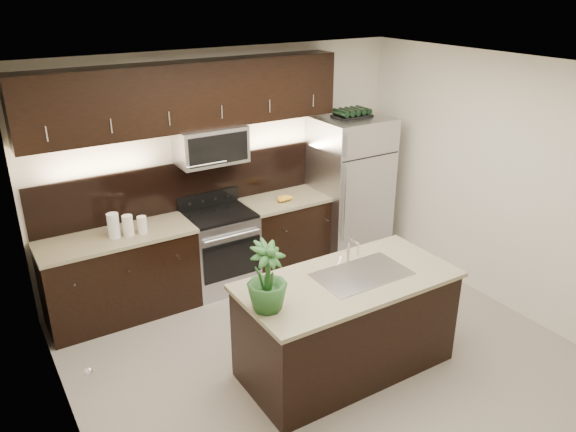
% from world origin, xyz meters
% --- Properties ---
extents(ground, '(4.50, 4.50, 0.00)m').
position_xyz_m(ground, '(0.00, 0.00, 0.00)').
color(ground, gray).
rests_on(ground, ground).
extents(room_walls, '(4.52, 4.02, 2.71)m').
position_xyz_m(room_walls, '(-0.11, -0.04, 1.70)').
color(room_walls, beige).
rests_on(room_walls, ground).
extents(counter_run, '(3.51, 0.65, 0.94)m').
position_xyz_m(counter_run, '(-0.46, 1.69, 0.47)').
color(counter_run, black).
rests_on(counter_run, ground).
extents(upper_fixtures, '(3.49, 0.40, 1.66)m').
position_xyz_m(upper_fixtures, '(-0.43, 1.84, 2.14)').
color(upper_fixtures, black).
rests_on(upper_fixtures, counter_run).
extents(island, '(1.96, 0.96, 0.94)m').
position_xyz_m(island, '(0.07, -0.30, 0.47)').
color(island, black).
rests_on(island, ground).
extents(sink_faucet, '(0.84, 0.50, 0.28)m').
position_xyz_m(sink_faucet, '(0.22, -0.29, 0.96)').
color(sink_faucet, silver).
rests_on(sink_faucet, island).
extents(refrigerator, '(0.88, 0.79, 1.83)m').
position_xyz_m(refrigerator, '(1.55, 1.63, 0.91)').
color(refrigerator, '#B2B2B7').
rests_on(refrigerator, ground).
extents(wine_rack, '(0.45, 0.28, 0.11)m').
position_xyz_m(wine_rack, '(1.55, 1.63, 1.88)').
color(wine_rack, black).
rests_on(wine_rack, refrigerator).
extents(plant, '(0.41, 0.41, 0.57)m').
position_xyz_m(plant, '(-0.78, -0.35, 1.23)').
color(plant, '#224E1F').
rests_on(plant, island).
extents(canisters, '(0.39, 0.16, 0.26)m').
position_xyz_m(canisters, '(-1.33, 1.62, 1.05)').
color(canisters, silver).
rests_on(canisters, counter_run).
extents(french_press, '(0.09, 0.09, 0.26)m').
position_xyz_m(french_press, '(1.17, 1.64, 1.04)').
color(french_press, silver).
rests_on(french_press, counter_run).
extents(bananas, '(0.22, 0.18, 0.06)m').
position_xyz_m(bananas, '(0.51, 1.61, 0.97)').
color(bananas, gold).
rests_on(bananas, counter_run).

